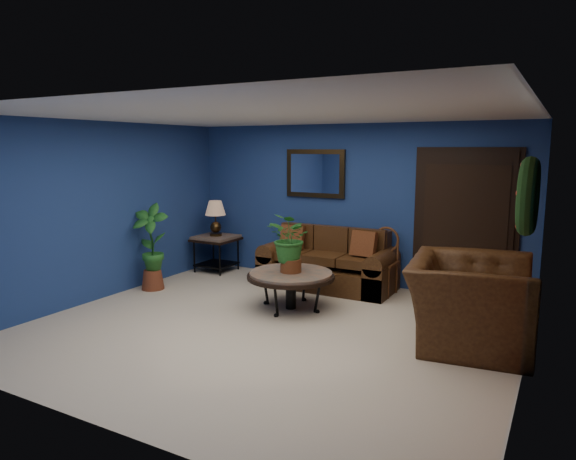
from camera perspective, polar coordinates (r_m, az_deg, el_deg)
The scene contains 18 objects.
floor at distance 6.23m, azimuth -2.05°, elevation -10.89°, with size 5.50×5.50×0.00m, color #BFB09E.
wall_back at distance 8.15m, azimuth 6.94°, elevation 2.86°, with size 5.50×0.04×2.50m, color navy.
wall_left at distance 7.69m, azimuth -20.02°, elevation 2.00°, with size 0.04×5.00×2.50m, color navy.
wall_right_brick at distance 5.11m, azimuth 25.44°, elevation -1.72°, with size 0.04×5.00×2.50m, color maroon.
ceiling at distance 5.86m, azimuth -2.19°, elevation 12.72°, with size 5.50×5.00×0.02m, color white.
crown_molding at distance 5.04m, azimuth 26.03°, elevation 11.61°, with size 0.03×5.00×0.14m, color white.
wall_mirror at distance 8.32m, azimuth 3.04°, elevation 6.29°, with size 1.02×0.06×0.77m, color #3D2B14.
closet_door at distance 7.67m, azimuth 19.04°, elevation 0.53°, with size 1.44×0.06×2.18m, color black.
wreath at distance 5.10m, azimuth 25.15°, elevation 3.40°, with size 0.72×0.72×0.16m, color black.
sofa at distance 7.99m, azimuth 4.57°, elevation -4.13°, with size 2.05×0.88×0.92m.
coffee_table at distance 6.84m, azimuth 0.32°, elevation -5.16°, with size 1.17×1.17×0.50m.
end_table at distance 8.99m, azimuth -7.99°, elevation -1.54°, with size 0.68×0.68×0.62m.
table_lamp at distance 8.91m, azimuth -8.06°, elevation 1.78°, with size 0.35×0.35×0.59m.
side_chair at distance 7.68m, azimuth 10.54°, elevation -2.89°, with size 0.43×0.43×0.98m.
armchair at distance 5.99m, azimuth 19.55°, elevation -7.54°, with size 1.44×1.26×0.94m, color #4B2E15.
coffee_plant at distance 6.74m, azimuth 0.32°, elevation -1.08°, with size 0.74×0.69×0.79m.
floor_plant at distance 5.86m, azimuth 21.23°, elevation -8.94°, with size 0.34×0.27×0.75m.
tall_plant at distance 7.99m, azimuth -14.96°, elevation -1.54°, with size 0.63×0.50×1.31m.
Camera 1 is at (3.00, -5.02, 2.14)m, focal length 32.00 mm.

